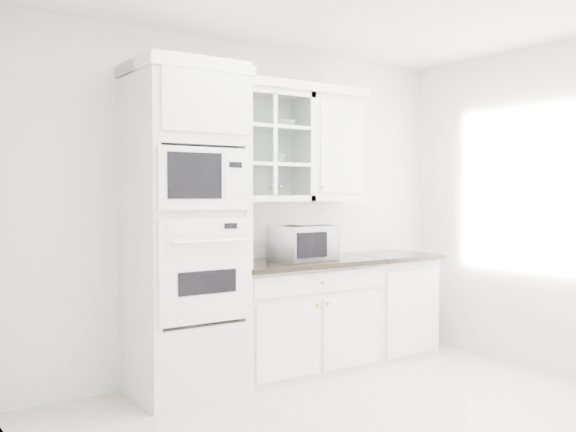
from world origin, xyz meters
TOP-DOWN VIEW (x-y plane):
  - ground at (0.00, 0.00)m, footprint 4.00×3.50m
  - room_shell at (0.00, 0.43)m, footprint 4.00×3.50m
  - oven_column at (-0.75, 1.42)m, footprint 0.76×0.68m
  - base_cabinet_run at (0.28, 1.45)m, footprint 1.32×0.67m
  - extra_base_cabinet at (1.28, 1.45)m, footprint 0.72×0.67m
  - upper_cabinet_glass at (0.03, 1.58)m, footprint 0.80×0.33m
  - upper_cabinet_solid at (0.71, 1.58)m, footprint 0.55×0.33m
  - crown_molding at (-0.07, 1.56)m, footprint 2.14×0.38m
  - countertop_microwave at (0.29, 1.41)m, footprint 0.53×0.46m
  - bowl_a at (-0.15, 1.59)m, footprint 0.27×0.27m
  - bowl_b at (0.24, 1.60)m, footprint 0.23×0.23m
  - cup_a at (-0.14, 1.57)m, footprint 0.13×0.13m
  - cup_b at (0.17, 1.57)m, footprint 0.10×0.10m

SIDE VIEW (x-z plane):
  - ground at x=0.00m, z-range 0.00..0.01m
  - base_cabinet_run at x=0.28m, z-range 0.00..0.92m
  - extra_base_cabinet at x=1.28m, z-range 0.00..0.92m
  - countertop_microwave at x=0.29m, z-range 0.92..1.21m
  - oven_column at x=-0.75m, z-range 0.00..2.40m
  - cup_b at x=0.17m, z-range 1.71..1.80m
  - cup_a at x=-0.14m, z-range 1.71..1.81m
  - room_shell at x=0.00m, z-range 0.43..3.13m
  - upper_cabinet_glass at x=0.03m, z-range 1.40..2.30m
  - upper_cabinet_solid at x=0.71m, z-range 1.40..2.30m
  - bowl_a at x=-0.15m, z-range 2.01..2.06m
  - bowl_b at x=0.24m, z-range 2.01..2.07m
  - crown_molding at x=-0.07m, z-range 2.30..2.37m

